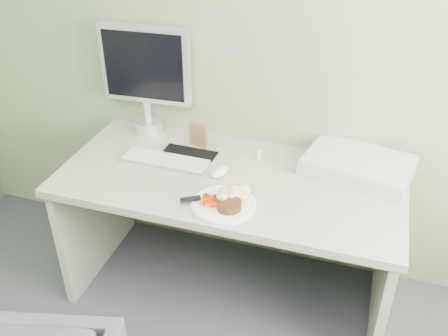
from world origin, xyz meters
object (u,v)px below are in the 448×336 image
(scanner, at_px, (358,166))
(monitor, at_px, (146,74))
(desk, at_px, (230,208))
(plate, at_px, (224,204))

(scanner, distance_m, monitor, 1.15)
(desk, height_order, plate, plate)
(desk, relative_size, monitor, 2.81)
(monitor, bearing_deg, scanner, -7.88)
(desk, bearing_deg, plate, -79.55)
(plate, distance_m, monitor, 0.86)
(scanner, bearing_deg, monitor, -172.89)
(monitor, bearing_deg, desk, -32.55)
(plate, height_order, scanner, scanner)
(plate, xyz_separation_m, monitor, (-0.59, 0.54, 0.31))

